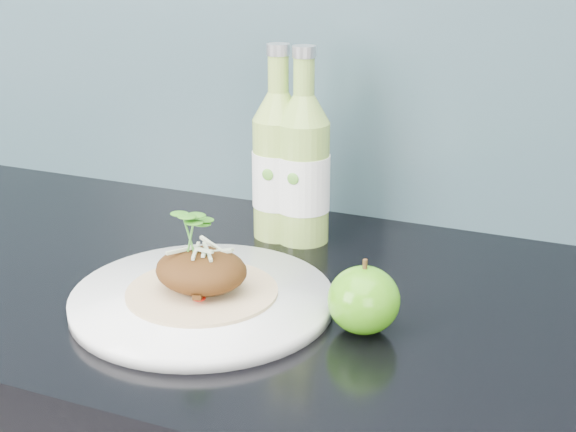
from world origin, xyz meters
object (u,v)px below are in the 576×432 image
at_px(dinner_plate, 202,299).
at_px(green_apple, 364,300).
at_px(cider_bottle_right, 303,170).
at_px(cider_bottle_left, 279,166).

bearing_deg(dinner_plate, green_apple, 4.42).
height_order(green_apple, cider_bottle_right, cider_bottle_right).
bearing_deg(cider_bottle_right, green_apple, -57.20).
relative_size(cider_bottle_left, cider_bottle_right, 1.00).
distance_m(dinner_plate, cider_bottle_left, 0.26).
relative_size(dinner_plate, cider_bottle_right, 1.24).
bearing_deg(cider_bottle_left, cider_bottle_right, -5.95).
bearing_deg(cider_bottle_right, dinner_plate, -99.86).
bearing_deg(cider_bottle_left, green_apple, -48.76).
bearing_deg(green_apple, dinner_plate, -175.58).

